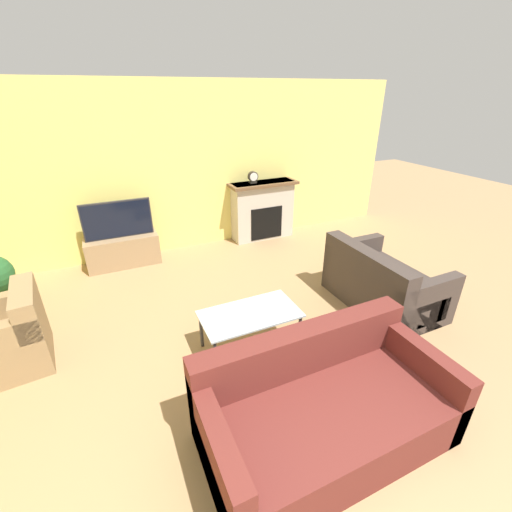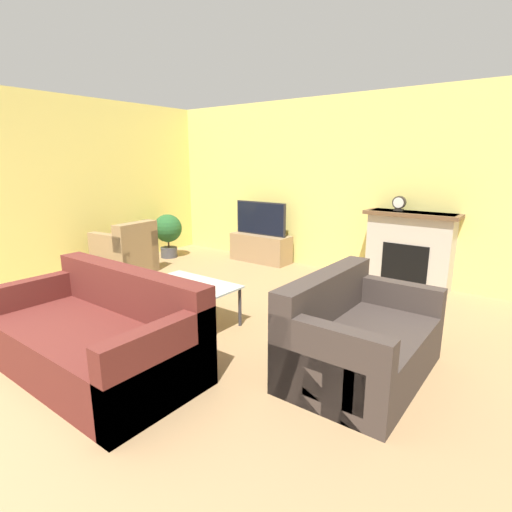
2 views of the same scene
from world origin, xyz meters
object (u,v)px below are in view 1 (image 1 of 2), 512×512
at_px(couch_loveseat, 381,284).
at_px(coffee_table, 250,317).
at_px(couch_sectional, 323,409).
at_px(mantel_clock, 253,177).
at_px(tv, 117,220).
at_px(armchair_by_window, 7,340).

distance_m(couch_loveseat, coffee_table, 1.87).
xyz_separation_m(couch_sectional, mantel_clock, (1.18, 3.94, 0.88)).
height_order(couch_sectional, mantel_clock, mantel_clock).
relative_size(tv, armchair_by_window, 1.20).
bearing_deg(couch_loveseat, armchair_by_window, 80.32).
distance_m(tv, mantel_clock, 2.34).
height_order(couch_sectional, couch_loveseat, same).
bearing_deg(tv, coffee_table, -68.68).
xyz_separation_m(couch_loveseat, mantel_clock, (-0.59, 2.68, 0.87)).
bearing_deg(couch_sectional, coffee_table, 94.67).
bearing_deg(couch_sectional, couch_loveseat, 35.53).
distance_m(couch_loveseat, armchair_by_window, 4.21).
bearing_deg(armchair_by_window, mantel_clock, 112.91).
xyz_separation_m(couch_loveseat, armchair_by_window, (-4.15, 0.71, 0.01)).
relative_size(couch_loveseat, mantel_clock, 6.87).
height_order(tv, couch_sectional, tv).
distance_m(tv, couch_loveseat, 3.90).
height_order(couch_sectional, coffee_table, couch_sectional).
bearing_deg(tv, armchair_by_window, -124.14).
relative_size(armchair_by_window, mantel_clock, 4.06).
distance_m(tv, couch_sectional, 4.02).
relative_size(tv, couch_loveseat, 0.71).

